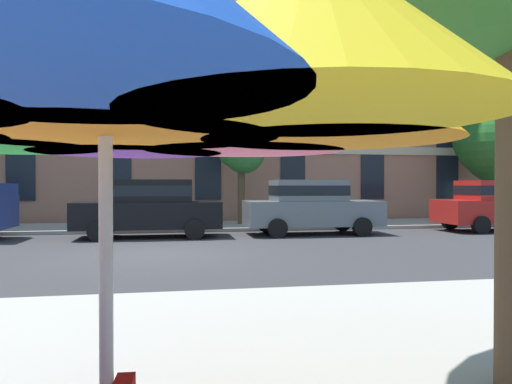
% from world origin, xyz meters
% --- Properties ---
extents(ground_plane, '(120.00, 120.00, 0.00)m').
position_xyz_m(ground_plane, '(0.00, 0.00, 0.00)').
color(ground_plane, '#38383A').
extents(sidewalk_far, '(56.00, 3.60, 0.12)m').
position_xyz_m(sidewalk_far, '(0.00, 6.80, 0.06)').
color(sidewalk_far, '#9E998E').
rests_on(sidewalk_far, ground).
extents(apartment_building, '(37.33, 12.08, 16.00)m').
position_xyz_m(apartment_building, '(0.00, 14.99, 8.00)').
color(apartment_building, '#A87056').
rests_on(apartment_building, ground).
extents(sedan_black, '(4.40, 1.98, 1.78)m').
position_xyz_m(sedan_black, '(-0.30, 3.70, 0.95)').
color(sedan_black, black).
rests_on(sedan_black, ground).
extents(sedan_gray, '(4.40, 1.98, 1.78)m').
position_xyz_m(sedan_gray, '(4.83, 3.70, 0.95)').
color(sedan_gray, slate).
rests_on(sedan_gray, ground).
extents(sedan_red, '(4.40, 1.98, 1.78)m').
position_xyz_m(sedan_red, '(11.71, 3.70, 0.95)').
color(sedan_red, '#B21E19').
rests_on(sedan_red, ground).
extents(street_tree_middle, '(1.99, 2.21, 4.23)m').
position_xyz_m(street_tree_middle, '(3.01, 7.03, 3.11)').
color(street_tree_middle, brown).
rests_on(street_tree_middle, ground).
extents(street_tree_right, '(3.18, 3.11, 4.83)m').
position_xyz_m(street_tree_right, '(13.91, 7.09, 3.34)').
color(street_tree_right, brown).
rests_on(street_tree_right, ground).
extents(patio_umbrella, '(3.18, 3.18, 2.41)m').
position_xyz_m(patio_umbrella, '(0.09, -9.00, 2.07)').
color(patio_umbrella, silver).
rests_on(patio_umbrella, ground).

